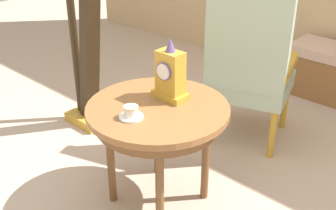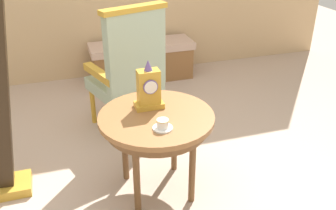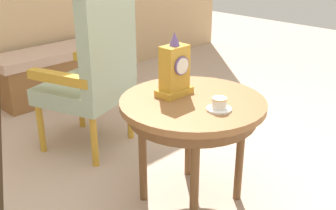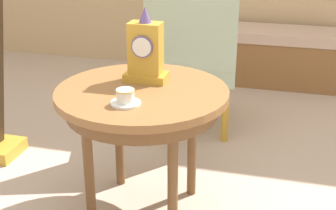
{
  "view_description": "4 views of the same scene",
  "coord_description": "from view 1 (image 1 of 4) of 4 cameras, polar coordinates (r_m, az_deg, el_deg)",
  "views": [
    {
      "loc": [
        1.45,
        -1.45,
        1.64
      ],
      "look_at": [
        0.02,
        0.12,
        0.54
      ],
      "focal_mm": 45.93,
      "sensor_mm": 36.0,
      "label": 1
    },
    {
      "loc": [
        -0.49,
        -2.05,
        1.77
      ],
      "look_at": [
        0.16,
        -0.02,
        0.66
      ],
      "focal_mm": 39.91,
      "sensor_mm": 36.0,
      "label": 2
    },
    {
      "loc": [
        -1.4,
        -1.31,
        1.39
      ],
      "look_at": [
        -0.01,
        0.07,
        0.58
      ],
      "focal_mm": 43.85,
      "sensor_mm": 36.0,
      "label": 3
    },
    {
      "loc": [
        0.7,
        -1.91,
        1.35
      ],
      "look_at": [
        0.17,
        0.05,
        0.51
      ],
      "focal_mm": 52.52,
      "sensor_mm": 36.0,
      "label": 4
    }
  ],
  "objects": [
    {
      "name": "ground_plane",
      "position": [
        2.63,
        -2.07,
        -11.26
      ],
      "size": [
        10.0,
        10.0,
        0.0
      ],
      "primitive_type": "plane",
      "color": "#BCA38E"
    },
    {
      "name": "armchair",
      "position": [
        2.86,
        10.75,
        5.4
      ],
      "size": [
        0.68,
        0.67,
        1.14
      ],
      "color": "#9EB299",
      "rests_on": "ground"
    },
    {
      "name": "harp",
      "position": [
        3.08,
        -10.98,
        9.11
      ],
      "size": [
        0.4,
        0.24,
        1.75
      ],
      "color": "gold",
      "rests_on": "ground"
    },
    {
      "name": "teacup_left",
      "position": [
        2.12,
        -4.93,
        -1.03
      ],
      "size": [
        0.12,
        0.12,
        0.06
      ],
      "color": "white",
      "rests_on": "side_table"
    },
    {
      "name": "mantel_clock",
      "position": [
        2.27,
        0.29,
        3.99
      ],
      "size": [
        0.19,
        0.11,
        0.34
      ],
      "color": "gold",
      "rests_on": "side_table"
    },
    {
      "name": "side_table",
      "position": [
        2.27,
        -1.35,
        -1.74
      ],
      "size": [
        0.76,
        0.76,
        0.61
      ],
      "color": "brown",
      "rests_on": "ground"
    }
  ]
}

